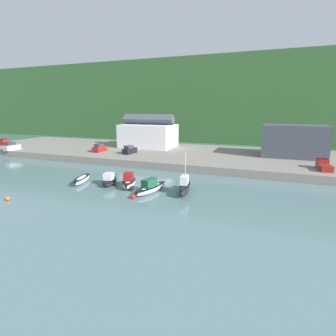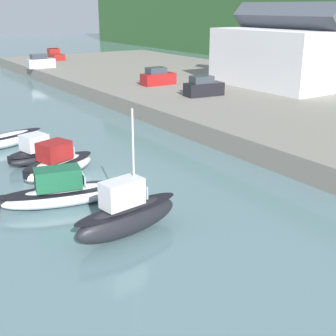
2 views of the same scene
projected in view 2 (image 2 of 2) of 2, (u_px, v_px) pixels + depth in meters
ground_plane at (89, 184)px, 30.25m from camera, size 320.00×320.00×0.00m
harbor_clubhouse at (283, 55)px, 56.40m from camera, size 15.59×10.63×9.69m
moored_boat_0 at (8, 139)px, 38.04m from camera, size 3.42×6.46×1.14m
moored_boat_1 at (37, 153)px, 34.13m from camera, size 3.24×5.16×2.15m
moored_boat_2 at (58, 164)px, 31.17m from camera, size 3.85×5.99×2.50m
moored_boat_3 at (64, 192)px, 26.75m from camera, size 3.48×7.62×2.28m
moored_boat_4 at (127, 214)px, 23.17m from camera, size 2.38×6.20×6.38m
parked_car_1 at (158, 77)px, 57.49m from camera, size 1.87×4.23×2.16m
parked_car_2 at (203, 87)px, 50.48m from camera, size 2.29×4.38×2.16m
parked_car_3 at (40, 62)px, 73.32m from camera, size 1.93×4.26×2.16m
pickup_truck_0 at (55, 55)px, 84.83m from camera, size 4.86×2.30×1.90m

